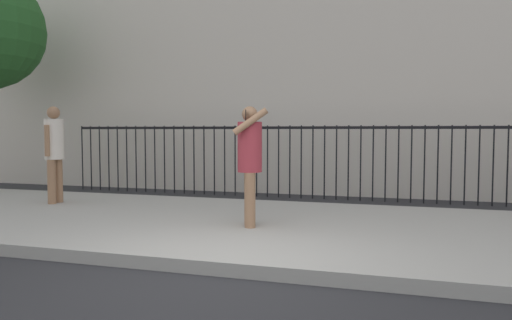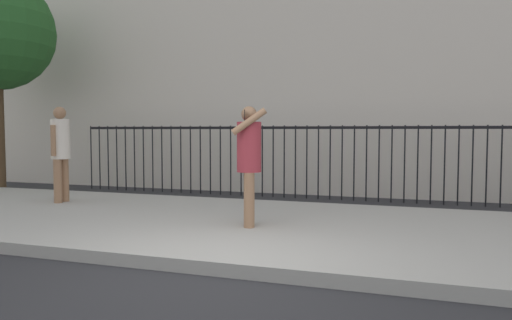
{
  "view_description": "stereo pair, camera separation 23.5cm",
  "coord_description": "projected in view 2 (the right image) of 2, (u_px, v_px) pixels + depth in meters",
  "views": [
    {
      "loc": [
        1.76,
        -4.57,
        1.5
      ],
      "look_at": [
        -0.29,
        2.19,
        1.06
      ],
      "focal_mm": 34.24,
      "sensor_mm": 36.0,
      "label": 1
    },
    {
      "loc": [
        1.98,
        -4.5,
        1.5
      ],
      "look_at": [
        -0.29,
        2.19,
        1.06
      ],
      "focal_mm": 34.24,
      "sensor_mm": 36.0,
      "label": 2
    }
  ],
  "objects": [
    {
      "name": "sidewalk",
      "position": [
        275.0,
        228.0,
        7.06
      ],
      "size": [
        28.0,
        4.4,
        0.15
      ],
      "primitive_type": "cube",
      "color": "#9E9B93",
      "rests_on": "ground"
    },
    {
      "name": "pedestrian_on_phone",
      "position": [
        249.0,
        157.0,
        6.82
      ],
      "size": [
        0.53,
        0.72,
        1.68
      ],
      "color": "#936B4C",
      "rests_on": "sidewalk"
    },
    {
      "name": "iron_fence",
      "position": [
        324.0,
        152.0,
        10.5
      ],
      "size": [
        12.03,
        0.04,
        1.6
      ],
      "color": "black",
      "rests_on": "ground"
    },
    {
      "name": "ground_plane",
      "position": [
        214.0,
        277.0,
        4.98
      ],
      "size": [
        60.0,
        60.0,
        0.0
      ],
      "primitive_type": "plane",
      "color": "#28282B"
    },
    {
      "name": "pedestrian_walking",
      "position": [
        61.0,
        148.0,
        9.08
      ],
      "size": [
        0.36,
        0.49,
        1.78
      ],
      "color": "#936B4C",
      "rests_on": "sidewalk"
    }
  ]
}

